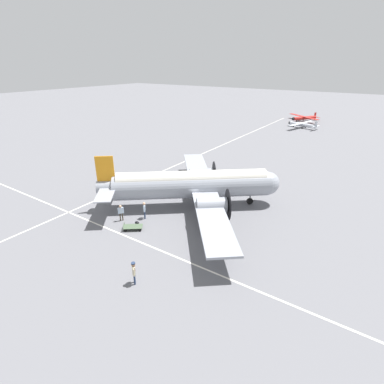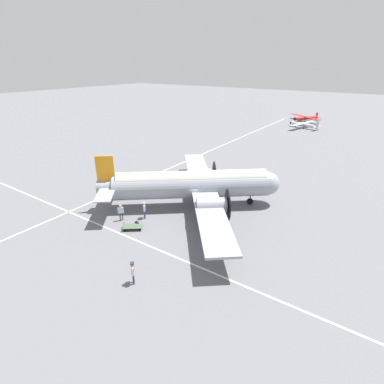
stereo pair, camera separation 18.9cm
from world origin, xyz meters
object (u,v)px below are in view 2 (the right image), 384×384
at_px(ramp_agent, 121,211).
at_px(suitcase_near_door, 137,224).
at_px(crew_foreground, 133,270).
at_px(light_aircraft_taxiing, 303,125).
at_px(baggage_cart, 133,227).
at_px(light_aircraft_distant, 305,118).
at_px(passenger_boarding, 144,208).
at_px(airliner_main, 196,184).

distance_m(ramp_agent, suitcase_near_door, 2.15).
height_order(crew_foreground, light_aircraft_taxiing, light_aircraft_taxiing).
height_order(suitcase_near_door, light_aircraft_taxiing, light_aircraft_taxiing).
relative_size(ramp_agent, baggage_cart, 0.86).
bearing_deg(suitcase_near_door, light_aircraft_distant, 91.87).
height_order(crew_foreground, passenger_boarding, same).
distance_m(baggage_cart, light_aircraft_taxiing, 55.84).
height_order(crew_foreground, light_aircraft_distant, light_aircraft_distant).
distance_m(baggage_cart, light_aircraft_distant, 65.38).
bearing_deg(crew_foreground, suitcase_near_door, 178.23).
distance_m(suitcase_near_door, light_aircraft_distant, 64.70).
bearing_deg(ramp_agent, passenger_boarding, -7.29).
bearing_deg(airliner_main, suitcase_near_door, -147.67).
distance_m(crew_foreground, baggage_cart, 7.50).
xyz_separation_m(passenger_boarding, ramp_agent, (-1.55, -1.61, -0.03)).
height_order(suitcase_near_door, light_aircraft_distant, light_aircraft_distant).
distance_m(suitcase_near_door, light_aircraft_taxiing, 55.17).
xyz_separation_m(crew_foreground, light_aircraft_distant, (-7.51, 70.59, -0.26)).
xyz_separation_m(airliner_main, light_aircraft_distant, (-4.36, 58.06, -1.69)).
bearing_deg(airliner_main, light_aircraft_distant, 55.43).
bearing_deg(light_aircraft_distant, passenger_boarding, 36.52).
relative_size(airliner_main, baggage_cart, 10.67).
bearing_deg(light_aircraft_taxiing, light_aircraft_distant, -62.31).
bearing_deg(passenger_boarding, baggage_cart, -26.58).
bearing_deg(ramp_agent, suitcase_near_door, -51.71).
bearing_deg(crew_foreground, passenger_boarding, 173.84).
distance_m(airliner_main, passenger_boarding, 5.90).
bearing_deg(passenger_boarding, ramp_agent, -84.06).
bearing_deg(baggage_cart, light_aircraft_distant, 54.33).
relative_size(crew_foreground, ramp_agent, 1.03).
bearing_deg(light_aircraft_distant, airliner_main, 39.29).
distance_m(airliner_main, ramp_agent, 8.04).
bearing_deg(suitcase_near_door, light_aircraft_taxiing, 90.00).
xyz_separation_m(ramp_agent, light_aircraft_taxiing, (1.99, 55.22, -0.22)).
relative_size(ramp_agent, suitcase_near_door, 3.49).
bearing_deg(airliner_main, baggage_cart, -145.29).
distance_m(crew_foreground, passenger_boarding, 9.49).
xyz_separation_m(crew_foreground, passenger_boarding, (-5.84, 7.48, -0.03)).
relative_size(airliner_main, light_aircraft_distant, 2.27).
bearing_deg(airliner_main, crew_foreground, -114.74).
xyz_separation_m(crew_foreground, baggage_cart, (-5.30, 5.25, -0.81)).
distance_m(ramp_agent, light_aircraft_taxiing, 55.26).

